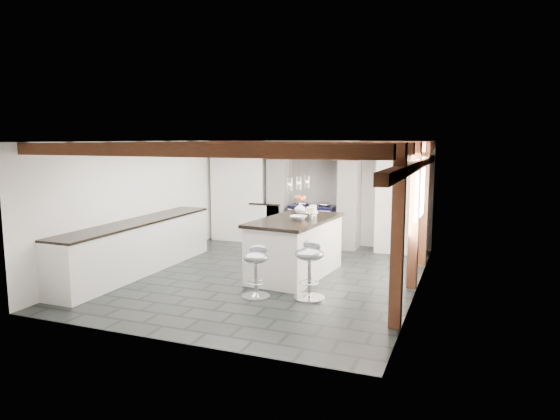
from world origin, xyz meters
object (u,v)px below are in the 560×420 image
at_px(range_cooker, 313,225).
at_px(bar_stool_near, 310,263).
at_px(kitchen_island, 296,246).
at_px(bar_stool_far, 256,266).

relative_size(range_cooker, bar_stool_near, 1.15).
relative_size(kitchen_island, bar_stool_far, 2.71).
xyz_separation_m(kitchen_island, bar_stool_near, (0.62, -1.14, 0.03)).
xyz_separation_m(range_cooker, kitchen_island, (0.46, -2.45, 0.05)).
height_order(range_cooker, bar_stool_far, range_cooker).
bearing_deg(range_cooker, kitchen_island, -79.47).
height_order(kitchen_island, bar_stool_far, kitchen_island).
bearing_deg(bar_stool_near, range_cooker, 118.43).
bearing_deg(kitchen_island, range_cooker, 106.13).
height_order(range_cooker, kitchen_island, kitchen_island).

